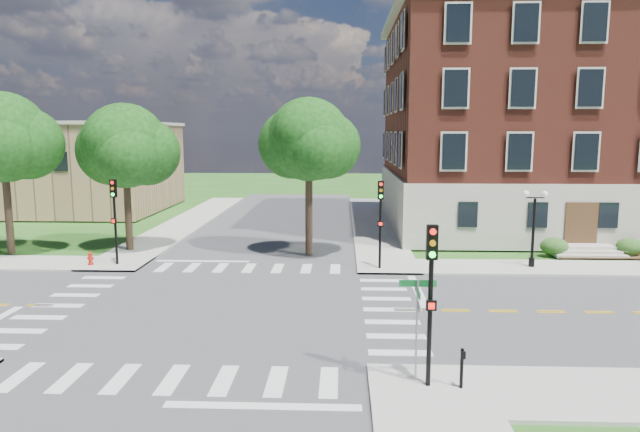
{
  "coord_description": "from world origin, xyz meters",
  "views": [
    {
      "loc": [
        5.18,
        -23.53,
        7.54
      ],
      "look_at": [
        4.02,
        5.67,
        3.2
      ],
      "focal_mm": 32.0,
      "sensor_mm": 36.0,
      "label": 1
    }
  ],
  "objects_px": {
    "traffic_signal_se": "(431,285)",
    "street_sign_pole": "(417,310)",
    "twin_lamp_west": "(534,224)",
    "fire_hydrant": "(90,259)",
    "traffic_signal_ne": "(380,213)",
    "push_button_post": "(462,366)",
    "traffic_signal_nw": "(114,210)"
  },
  "relations": [
    {
      "from": "push_button_post",
      "to": "twin_lamp_west",
      "type": "bearing_deg",
      "value": 65.59
    },
    {
      "from": "traffic_signal_se",
      "to": "twin_lamp_west",
      "type": "xyz_separation_m",
      "value": [
        7.95,
        15.31,
        -0.66
      ]
    },
    {
      "from": "traffic_signal_ne",
      "to": "street_sign_pole",
      "type": "xyz_separation_m",
      "value": [
        0.18,
        -14.22,
        -0.88
      ]
    },
    {
      "from": "traffic_signal_ne",
      "to": "push_button_post",
      "type": "bearing_deg",
      "value": -84.42
    },
    {
      "from": "street_sign_pole",
      "to": "fire_hydrant",
      "type": "distance_m",
      "value": 21.87
    },
    {
      "from": "twin_lamp_west",
      "to": "fire_hydrant",
      "type": "bearing_deg",
      "value": -178.69
    },
    {
      "from": "street_sign_pole",
      "to": "push_button_post",
      "type": "bearing_deg",
      "value": -21.72
    },
    {
      "from": "traffic_signal_se",
      "to": "fire_hydrant",
      "type": "bearing_deg",
      "value": 138.55
    },
    {
      "from": "traffic_signal_nw",
      "to": "street_sign_pole",
      "type": "height_order",
      "value": "traffic_signal_nw"
    },
    {
      "from": "traffic_signal_se",
      "to": "street_sign_pole",
      "type": "xyz_separation_m",
      "value": [
        -0.32,
        0.36,
        -0.88
      ]
    },
    {
      "from": "traffic_signal_nw",
      "to": "push_button_post",
      "type": "relative_size",
      "value": 4.0
    },
    {
      "from": "traffic_signal_se",
      "to": "push_button_post",
      "type": "height_order",
      "value": "traffic_signal_se"
    },
    {
      "from": "twin_lamp_west",
      "to": "street_sign_pole",
      "type": "xyz_separation_m",
      "value": [
        -8.27,
        -14.94,
        -0.21
      ]
    },
    {
      "from": "traffic_signal_se",
      "to": "traffic_signal_nw",
      "type": "height_order",
      "value": "same"
    },
    {
      "from": "traffic_signal_nw",
      "to": "traffic_signal_se",
      "type": "bearing_deg",
      "value": -44.42
    },
    {
      "from": "traffic_signal_nw",
      "to": "twin_lamp_west",
      "type": "height_order",
      "value": "traffic_signal_nw"
    },
    {
      "from": "traffic_signal_nw",
      "to": "push_button_post",
      "type": "xyz_separation_m",
      "value": [
        16.21,
        -15.1,
        -2.39
      ]
    },
    {
      "from": "traffic_signal_se",
      "to": "push_button_post",
      "type": "xyz_separation_m",
      "value": [
        0.94,
        -0.14,
        -2.39
      ]
    },
    {
      "from": "twin_lamp_west",
      "to": "traffic_signal_se",
      "type": "bearing_deg",
      "value": -117.45
    },
    {
      "from": "push_button_post",
      "to": "fire_hydrant",
      "type": "distance_m",
      "value": 23.08
    },
    {
      "from": "traffic_signal_ne",
      "to": "traffic_signal_nw",
      "type": "height_order",
      "value": "same"
    },
    {
      "from": "traffic_signal_se",
      "to": "street_sign_pole",
      "type": "distance_m",
      "value": 1.0
    },
    {
      "from": "fire_hydrant",
      "to": "traffic_signal_se",
      "type": "bearing_deg",
      "value": -41.45
    },
    {
      "from": "traffic_signal_ne",
      "to": "twin_lamp_west",
      "type": "height_order",
      "value": "traffic_signal_ne"
    },
    {
      "from": "twin_lamp_west",
      "to": "traffic_signal_ne",
      "type": "bearing_deg",
      "value": -175.1
    },
    {
      "from": "twin_lamp_west",
      "to": "fire_hydrant",
      "type": "height_order",
      "value": "twin_lamp_west"
    },
    {
      "from": "traffic_signal_ne",
      "to": "push_button_post",
      "type": "relative_size",
      "value": 4.0
    },
    {
      "from": "traffic_signal_ne",
      "to": "street_sign_pole",
      "type": "bearing_deg",
      "value": -89.27
    },
    {
      "from": "fire_hydrant",
      "to": "street_sign_pole",
      "type": "bearing_deg",
      "value": -41.28
    },
    {
      "from": "traffic_signal_se",
      "to": "fire_hydrant",
      "type": "distance_m",
      "value": 22.44
    },
    {
      "from": "traffic_signal_nw",
      "to": "push_button_post",
      "type": "distance_m",
      "value": 22.28
    },
    {
      "from": "street_sign_pole",
      "to": "push_button_post",
      "type": "relative_size",
      "value": 2.58
    }
  ]
}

